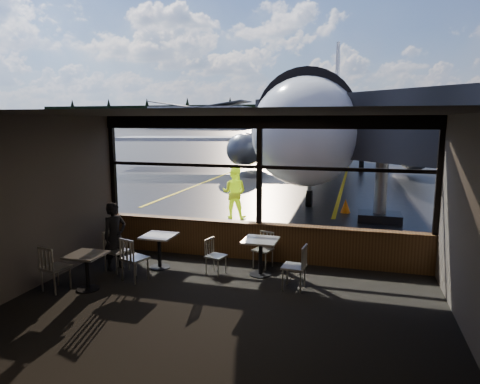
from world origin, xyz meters
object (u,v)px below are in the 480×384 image
at_px(chair_near_n, 263,250).
at_px(ground_crew, 234,193).
at_px(cafe_table_near, 260,257).
at_px(passenger, 115,236).
at_px(chair_mid_s, 135,259).
at_px(cone_nose, 345,206).
at_px(chair_near_w, 216,257).
at_px(chair_mid_w, 117,251).
at_px(cafe_table_mid, 159,252).
at_px(chair_left_s, 56,268).
at_px(cafe_table_left, 87,272).
at_px(chair_near_e, 294,267).
at_px(airliner, 329,88).
at_px(jet_bridge, 400,154).

height_order(chair_near_n, ground_crew, ground_crew).
bearing_deg(cafe_table_near, passenger, -171.02).
distance_m(chair_mid_s, cone_nose, 9.24).
distance_m(chair_near_w, chair_mid_w, 2.26).
xyz_separation_m(cafe_table_mid, passenger, (-0.93, -0.35, 0.39)).
height_order(chair_mid_s, chair_left_s, chair_mid_s).
relative_size(chair_mid_w, cone_nose, 1.81).
bearing_deg(chair_mid_s, cafe_table_left, -114.14).
height_order(cafe_table_near, passenger, passenger).
xyz_separation_m(chair_near_e, cone_nose, (0.76, 7.86, -0.21)).
xyz_separation_m(airliner, passenger, (-3.17, -20.77, -4.73)).
distance_m(jet_bridge, cafe_table_left, 10.70).
relative_size(chair_near_e, chair_mid_w, 1.00).
height_order(chair_mid_s, chair_mid_w, chair_mid_s).
relative_size(chair_near_w, chair_near_n, 0.96).
bearing_deg(cone_nose, chair_left_s, -120.07).
height_order(cafe_table_near, chair_near_e, chair_near_e).
bearing_deg(cafe_table_mid, chair_near_e, -7.85).
bearing_deg(chair_mid_w, passenger, -121.25).
bearing_deg(cafe_table_mid, passenger, -159.44).
bearing_deg(chair_mid_s, airliner, 101.90).
distance_m(ground_crew, cone_nose, 4.27).
distance_m(chair_mid_w, chair_left_s, 1.45).
distance_m(cafe_table_near, passenger, 3.35).
bearing_deg(chair_mid_s, jet_bridge, 70.67).
bearing_deg(chair_near_e, chair_left_s, 112.04).
height_order(chair_near_e, chair_near_n, chair_near_e).
xyz_separation_m(chair_near_e, passenger, (-4.12, 0.09, 0.31)).
xyz_separation_m(cafe_table_near, cone_nose, (1.59, 7.25, -0.15)).
bearing_deg(chair_near_w, passenger, -67.77).
bearing_deg(jet_bridge, chair_left_s, -129.75).
xyz_separation_m(jet_bridge, chair_mid_w, (-6.51, -7.16, -1.80)).
height_order(cafe_table_near, cafe_table_mid, cafe_table_near).
distance_m(cafe_table_near, chair_near_w, 0.99).
distance_m(chair_mid_w, cone_nose, 9.22).
xyz_separation_m(jet_bridge, ground_crew, (-5.50, -1.19, -1.37)).
distance_m(jet_bridge, chair_near_e, 7.78).
distance_m(cafe_table_mid, chair_mid_w, 0.95).
distance_m(airliner, passenger, 21.54).
relative_size(chair_mid_w, chair_left_s, 0.98).
bearing_deg(chair_mid_s, chair_near_e, 25.44).
distance_m(cafe_table_near, cafe_table_left, 3.63).
bearing_deg(chair_near_e, ground_crew, 32.34).
relative_size(cafe_table_mid, chair_left_s, 0.82).
bearing_deg(chair_left_s, cafe_table_mid, 64.80).
relative_size(chair_near_w, passenger, 0.52).
relative_size(cafe_table_mid, passenger, 0.51).
relative_size(cafe_table_left, chair_near_n, 0.89).
relative_size(cafe_table_left, chair_near_w, 0.93).
bearing_deg(cafe_table_near, jet_bridge, 63.04).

